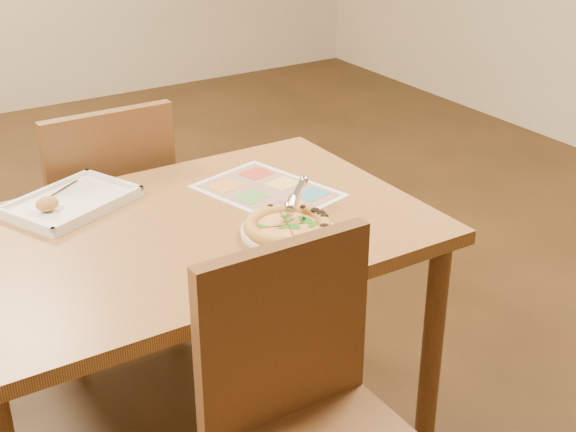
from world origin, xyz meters
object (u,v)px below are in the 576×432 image
appetizer_tray (70,204)px  menu (268,191)px  pizza_cutter (295,198)px  chair_near (306,398)px  plate (288,231)px  dining_table (184,257)px  chair_far (106,201)px  pizza (288,226)px

appetizer_tray → menu: size_ratio=1.02×
pizza_cutter → appetizer_tray: (-0.47, 0.43, -0.07)m
chair_near → appetizer_tray: chair_near is taller
chair_near → plate: size_ratio=1.90×
dining_table → plate: bearing=-38.0°
chair_far → pizza_cutter: (0.27, -0.74, 0.23)m
plate → appetizer_tray: size_ratio=0.62×
chair_far → appetizer_tray: size_ratio=1.18×
pizza_cutter → menu: (0.05, 0.23, -0.08)m
chair_far → dining_table: bearing=90.0°
pizza → menu: pizza is taller
chair_far → plate: (0.22, -0.78, 0.16)m
plate → appetizer_tray: 0.63m
chair_far → pizza: (0.22, -0.78, 0.18)m
chair_near → appetizer_tray: 0.92m
menu → appetizer_tray: bearing=159.2°
dining_table → chair_far: (-0.00, 0.60, -0.07)m
pizza → menu: size_ratio=0.59×
plate → pizza_cutter: bearing=36.9°
pizza → chair_far: bearing=105.4°
chair_near → pizza_cutter: chair_near is taller
chair_far → pizza_cutter: chair_far is taller
dining_table → pizza: (0.22, -0.18, 0.11)m
chair_far → pizza: 0.83m
chair_near → appetizer_tray: bearing=103.1°
appetizer_tray → chair_far: bearing=57.0°
pizza_cutter → appetizer_tray: 0.64m
pizza_cutter → appetizer_tray: size_ratio=0.30×
pizza_cutter → pizza: bearing=-177.1°
pizza → appetizer_tray: bearing=132.1°
plate → menu: bearing=70.2°
plate → appetizer_tray: (-0.43, 0.46, 0.01)m
pizza → pizza_cutter: pizza_cutter is taller
pizza → dining_table: bearing=139.8°
dining_table → pizza_cutter: (0.27, -0.14, 0.16)m
dining_table → appetizer_tray: (-0.21, 0.28, 0.10)m
dining_table → plate: (0.22, -0.17, 0.09)m
chair_near → menu: bearing=65.3°
chair_near → appetizer_tray: (-0.21, 0.89, 0.17)m
pizza_cutter → plate: bearing=-179.8°
dining_table → plate: plate is taller
appetizer_tray → dining_table: bearing=-54.1°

